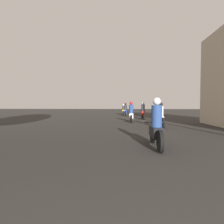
{
  "coord_description": "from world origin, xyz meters",
  "views": [
    {
      "loc": [
        -0.15,
        0.16,
        1.33
      ],
      "look_at": [
        -1.3,
        18.13,
        0.61
      ],
      "focal_mm": 28.0,
      "sensor_mm": 36.0,
      "label": 1
    }
  ],
  "objects_px": {
    "motorcycle_black": "(156,128)",
    "motorcycle_silver": "(160,117)",
    "motorcycle_yellow": "(123,110)",
    "motorcycle_white": "(131,114)",
    "motorcycle_blue": "(125,111)",
    "motorcycle_red": "(143,112)"
  },
  "relations": [
    {
      "from": "motorcycle_yellow",
      "to": "motorcycle_white",
      "type": "bearing_deg",
      "value": -94.61
    },
    {
      "from": "motorcycle_silver",
      "to": "motorcycle_blue",
      "type": "relative_size",
      "value": 0.92
    },
    {
      "from": "motorcycle_red",
      "to": "motorcycle_blue",
      "type": "relative_size",
      "value": 0.95
    },
    {
      "from": "motorcycle_white",
      "to": "motorcycle_blue",
      "type": "height_order",
      "value": "motorcycle_blue"
    },
    {
      "from": "motorcycle_black",
      "to": "motorcycle_white",
      "type": "height_order",
      "value": "motorcycle_white"
    },
    {
      "from": "motorcycle_white",
      "to": "motorcycle_red",
      "type": "relative_size",
      "value": 0.93
    },
    {
      "from": "motorcycle_black",
      "to": "motorcycle_blue",
      "type": "bearing_deg",
      "value": 93.44
    },
    {
      "from": "motorcycle_white",
      "to": "motorcycle_yellow",
      "type": "distance_m",
      "value": 11.31
    },
    {
      "from": "motorcycle_black",
      "to": "motorcycle_silver",
      "type": "bearing_deg",
      "value": 77.53
    },
    {
      "from": "motorcycle_black",
      "to": "motorcycle_red",
      "type": "bearing_deg",
      "value": 86.48
    },
    {
      "from": "motorcycle_silver",
      "to": "motorcycle_white",
      "type": "xyz_separation_m",
      "value": [
        -1.59,
        3.25,
        0.02
      ]
    },
    {
      "from": "motorcycle_black",
      "to": "motorcycle_yellow",
      "type": "xyz_separation_m",
      "value": [
        -0.99,
        19.54,
        -0.02
      ]
    },
    {
      "from": "motorcycle_blue",
      "to": "motorcycle_white",
      "type": "bearing_deg",
      "value": -87.52
    },
    {
      "from": "motorcycle_silver",
      "to": "motorcycle_black",
      "type": "bearing_deg",
      "value": -104.03
    },
    {
      "from": "motorcycle_silver",
      "to": "motorcycle_yellow",
      "type": "height_order",
      "value": "motorcycle_silver"
    },
    {
      "from": "motorcycle_white",
      "to": "motorcycle_blue",
      "type": "bearing_deg",
      "value": 87.39
    },
    {
      "from": "motorcycle_white",
      "to": "motorcycle_red",
      "type": "bearing_deg",
      "value": 61.9
    },
    {
      "from": "motorcycle_black",
      "to": "motorcycle_silver",
      "type": "relative_size",
      "value": 0.97
    },
    {
      "from": "motorcycle_white",
      "to": "motorcycle_red",
      "type": "distance_m",
      "value": 3.2
    },
    {
      "from": "motorcycle_yellow",
      "to": "motorcycle_silver",
      "type": "bearing_deg",
      "value": -89.07
    },
    {
      "from": "motorcycle_black",
      "to": "motorcycle_blue",
      "type": "distance_m",
      "value": 16.25
    },
    {
      "from": "motorcycle_black",
      "to": "motorcycle_red",
      "type": "xyz_separation_m",
      "value": [
        0.85,
        11.19,
        0.04
      ]
    }
  ]
}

